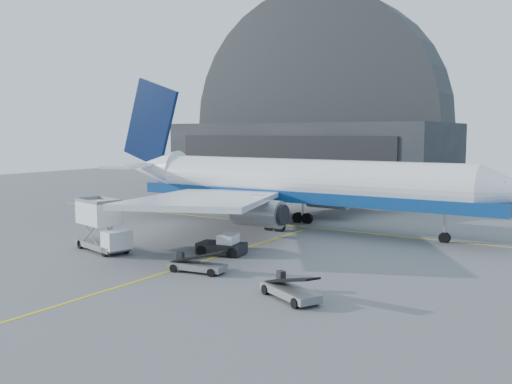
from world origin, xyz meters
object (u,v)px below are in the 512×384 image
Objects in this scene: pushback_tug at (223,246)px; belt_loader_a at (197,265)px; airliner at (289,183)px; belt_loader_b at (290,290)px; catering_truck at (102,226)px.

pushback_tug is 6.41m from belt_loader_a.
pushback_tug is at bearing -81.68° from airliner.
belt_loader_a is at bearing -166.74° from belt_loader_b.
airliner is 10.03× the size of belt_loader_b.
pushback_tug is 0.90× the size of belt_loader_a.
catering_truck is 12.01m from belt_loader_a.
pushback_tug is (2.26, -15.44, -4.16)m from airliner.
belt_loader_b is at bearing -48.20° from pushback_tug.
catering_truck is 1.38× the size of belt_loader_a.
airliner is at bearing 146.65° from belt_loader_b.
belt_loader_b is at bearing -21.46° from belt_loader_a.
belt_loader_b is at bearing -60.59° from airliner.
pushback_tug is 13.96m from belt_loader_b.
airliner is at bearing 86.99° from pushback_tug.
pushback_tug is 0.87× the size of belt_loader_b.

